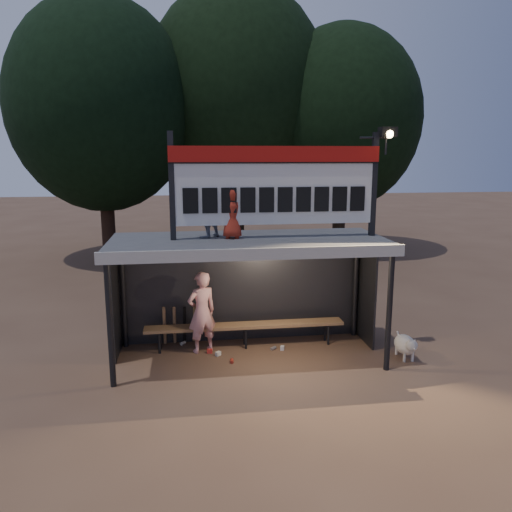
# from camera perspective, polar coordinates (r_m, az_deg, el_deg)

# --- Properties ---
(ground) EXTENTS (80.00, 80.00, 0.00)m
(ground) POSITION_cam_1_polar(r_m,az_deg,el_deg) (9.77, -0.85, -11.49)
(ground) COLOR #4F3627
(ground) RESTS_ON ground
(player) EXTENTS (0.70, 0.59, 1.62)m
(player) POSITION_cam_1_polar(r_m,az_deg,el_deg) (9.83, -6.22, -6.39)
(player) COLOR white
(player) RESTS_ON ground
(child_a) EXTENTS (0.65, 0.65, 1.06)m
(child_a) POSITION_cam_1_polar(r_m,az_deg,el_deg) (9.17, -5.75, 5.41)
(child_a) COLOR slate
(child_a) RESTS_ON dugout_shelter
(child_b) EXTENTS (0.49, 0.36, 0.91)m
(child_b) POSITION_cam_1_polar(r_m,az_deg,el_deg) (9.05, -2.73, 4.89)
(child_b) COLOR maroon
(child_b) RESTS_ON dugout_shelter
(dugout_shelter) EXTENTS (5.10, 2.08, 2.32)m
(dugout_shelter) POSITION_cam_1_polar(r_m,az_deg,el_deg) (9.45, -1.07, -0.54)
(dugout_shelter) COLOR #3E3E40
(dugout_shelter) RESTS_ON ground
(scoreboard_assembly) EXTENTS (4.10, 0.27, 1.99)m
(scoreboard_assembly) POSITION_cam_1_polar(r_m,az_deg,el_deg) (9.09, 2.62, 8.38)
(scoreboard_assembly) COLOR black
(scoreboard_assembly) RESTS_ON dugout_shelter
(bench) EXTENTS (4.00, 0.35, 0.48)m
(bench) POSITION_cam_1_polar(r_m,az_deg,el_deg) (10.12, -1.25, -8.02)
(bench) COLOR olive
(bench) RESTS_ON ground
(tree_left) EXTENTS (6.46, 6.46, 9.27)m
(tree_left) POSITION_cam_1_polar(r_m,az_deg,el_deg) (19.23, -17.27, 16.06)
(tree_left) COLOR #2F1D15
(tree_left) RESTS_ON ground
(tree_mid) EXTENTS (7.22, 7.22, 10.36)m
(tree_mid) POSITION_cam_1_polar(r_m,az_deg,el_deg) (20.67, -2.16, 18.00)
(tree_mid) COLOR black
(tree_mid) RESTS_ON ground
(tree_right) EXTENTS (6.08, 6.08, 8.72)m
(tree_right) POSITION_cam_1_polar(r_m,az_deg,el_deg) (20.41, 9.82, 15.18)
(tree_right) COLOR black
(tree_right) RESTS_ON ground
(dog) EXTENTS (0.36, 0.81, 0.49)m
(dog) POSITION_cam_1_polar(r_m,az_deg,el_deg) (10.02, 16.74, -9.69)
(dog) COLOR white
(dog) RESTS_ON ground
(bats) EXTENTS (0.68, 0.35, 0.84)m
(bats) POSITION_cam_1_polar(r_m,az_deg,el_deg) (10.32, -8.74, -7.79)
(bats) COLOR #A2744B
(bats) RESTS_ON ground
(litter) EXTENTS (2.08, 1.16, 0.08)m
(litter) POSITION_cam_1_polar(r_m,az_deg,el_deg) (9.98, -2.63, -10.76)
(litter) COLOR red
(litter) RESTS_ON ground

